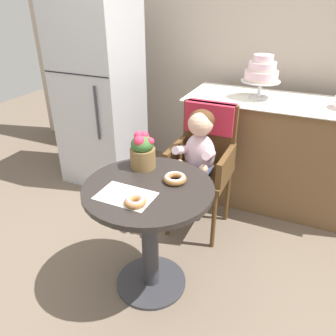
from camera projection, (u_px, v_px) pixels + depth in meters
The scene contains 12 objects.
ground_plane at pixel (151, 282), 2.15m from camera, with size 8.00×8.00×0.00m, color #6B5B4C.
back_wall at pixel (240, 29), 3.01m from camera, with size 4.80×0.10×2.70m, color #B2A393.
cafe_table at pixel (149, 218), 1.91m from camera, with size 0.72×0.72×0.72m.
wicker_chair at pixel (205, 148), 2.44m from camera, with size 0.42×0.45×0.95m.
seated_child at pixel (198, 151), 2.30m from camera, with size 0.27×0.32×0.73m.
paper_napkin at pixel (126, 196), 1.72m from camera, with size 0.29×0.19×0.00m, color white.
donut_front at pixel (175, 178), 1.85m from camera, with size 0.13×0.13×0.04m.
donut_mid at pixel (135, 201), 1.65m from camera, with size 0.11×0.11×0.04m.
flower_vase at pixel (143, 151), 1.96m from camera, with size 0.15×0.15×0.23m.
display_counter at pixel (279, 154), 2.79m from camera, with size 1.56×0.62×0.90m.
tiered_cake_stand at pixel (262, 72), 2.56m from camera, with size 0.30×0.30×0.33m.
refrigerator at pixel (100, 91), 3.02m from camera, with size 0.64×0.63×1.70m.
Camera 1 is at (0.73, -1.37, 1.66)m, focal length 35.87 mm.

